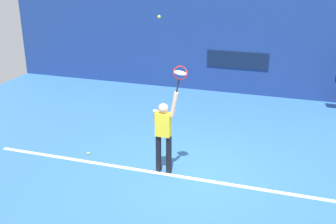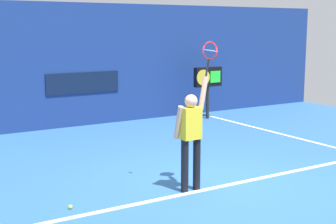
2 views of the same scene
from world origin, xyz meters
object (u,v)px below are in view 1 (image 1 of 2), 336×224
tennis_player (164,132)px  spare_ball (88,153)px  tennis_ball (159,17)px  tennis_racket (180,74)px

tennis_player → spare_ball: 2.33m
tennis_ball → spare_ball: tennis_ball is taller
tennis_player → tennis_ball: tennis_ball is taller
tennis_ball → tennis_racket: bearing=4.4°
tennis_racket → tennis_ball: bearing=-175.6°
tennis_racket → spare_ball: tennis_racket is taller
tennis_player → tennis_ball: size_ratio=29.25×
tennis_ball → spare_ball: size_ratio=1.00×
tennis_player → tennis_ball: (-0.07, -0.04, 2.55)m
tennis_ball → spare_ball: bearing=171.9°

